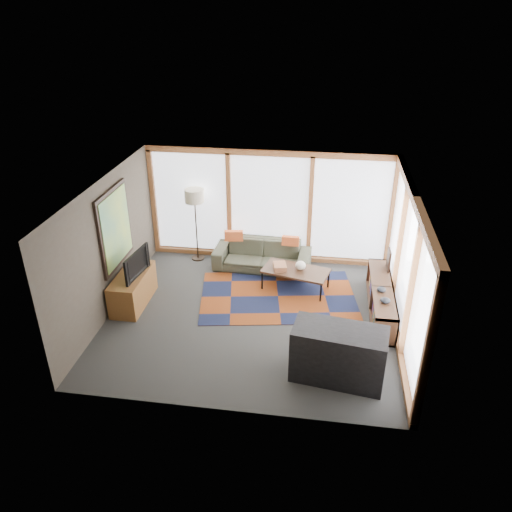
# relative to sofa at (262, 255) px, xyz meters

# --- Properties ---
(ground) EXTENTS (5.50, 5.50, 0.00)m
(ground) POSITION_rel_sofa_xyz_m (0.09, -1.95, -0.31)
(ground) COLOR #2C2B29
(ground) RESTS_ON ground
(room_envelope) EXTENTS (5.52, 5.02, 2.62)m
(room_envelope) POSITION_rel_sofa_xyz_m (0.58, -1.39, 1.23)
(room_envelope) COLOR #3F362C
(room_envelope) RESTS_ON ground
(rug) EXTENTS (3.43, 2.51, 0.01)m
(rug) POSITION_rel_sofa_xyz_m (0.49, -1.18, -0.31)
(rug) COLOR maroon
(rug) RESTS_ON ground
(sofa) EXTENTS (2.19, 0.94, 0.63)m
(sofa) POSITION_rel_sofa_xyz_m (0.00, 0.00, 0.00)
(sofa) COLOR #323627
(sofa) RESTS_ON ground
(pillow_left) EXTENTS (0.43, 0.19, 0.23)m
(pillow_left) POSITION_rel_sofa_xyz_m (-0.65, 0.03, 0.43)
(pillow_left) COLOR #D65A29
(pillow_left) RESTS_ON sofa
(pillow_right) EXTENTS (0.38, 0.12, 0.21)m
(pillow_right) POSITION_rel_sofa_xyz_m (0.63, -0.03, 0.42)
(pillow_right) COLOR #D65A29
(pillow_right) RESTS_ON sofa
(floor_lamp) EXTENTS (0.43, 0.43, 1.72)m
(floor_lamp) POSITION_rel_sofa_xyz_m (-1.55, 0.22, 0.55)
(floor_lamp) COLOR black
(floor_lamp) RESTS_ON ground
(coffee_table) EXTENTS (1.47, 0.98, 0.45)m
(coffee_table) POSITION_rel_sofa_xyz_m (0.81, -0.81, -0.09)
(coffee_table) COLOR #362116
(coffee_table) RESTS_ON ground
(book_stack) EXTENTS (0.32, 0.37, 0.11)m
(book_stack) POSITION_rel_sofa_xyz_m (0.48, -0.81, 0.19)
(book_stack) COLOR #955836
(book_stack) RESTS_ON coffee_table
(vase) EXTENTS (0.22, 0.22, 0.19)m
(vase) POSITION_rel_sofa_xyz_m (0.90, -0.78, 0.23)
(vase) COLOR silver
(vase) RESTS_ON coffee_table
(bookshelf) EXTENTS (0.41, 2.27, 0.57)m
(bookshelf) POSITION_rel_sofa_xyz_m (2.52, -1.43, -0.03)
(bookshelf) COLOR #362116
(bookshelf) RESTS_ON ground
(bowl_a) EXTENTS (0.22, 0.22, 0.09)m
(bowl_a) POSITION_rel_sofa_xyz_m (2.51, -2.00, 0.30)
(bowl_a) COLOR black
(bowl_a) RESTS_ON bookshelf
(bowl_b) EXTENTS (0.20, 0.20, 0.09)m
(bowl_b) POSITION_rel_sofa_xyz_m (2.47, -1.62, 0.30)
(bowl_b) COLOR black
(bowl_b) RESTS_ON bookshelf
(shelf_picture) EXTENTS (0.04, 0.32, 0.42)m
(shelf_picture) POSITION_rel_sofa_xyz_m (2.66, -0.71, 0.46)
(shelf_picture) COLOR black
(shelf_picture) RESTS_ON bookshelf
(tv_console) EXTENTS (0.54, 1.30, 0.65)m
(tv_console) POSITION_rel_sofa_xyz_m (-2.34, -1.83, 0.01)
(tv_console) COLOR brown
(tv_console) RESTS_ON ground
(television) EXTENTS (0.24, 0.91, 0.52)m
(television) POSITION_rel_sofa_xyz_m (-2.27, -1.84, 0.60)
(television) COLOR black
(television) RESTS_ON tv_console
(bar_counter) EXTENTS (1.54, 0.89, 0.92)m
(bar_counter) POSITION_rel_sofa_xyz_m (1.69, -3.47, 0.15)
(bar_counter) COLOR black
(bar_counter) RESTS_ON ground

